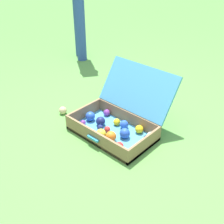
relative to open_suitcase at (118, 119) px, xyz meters
name	(u,v)px	position (x,y,z in m)	size (l,w,h in m)	color
ground_plane	(120,137)	(0.07, -0.06, -0.11)	(16.00, 16.00, 0.00)	#569342
open_suitcase	(118,119)	(0.00, 0.00, 0.00)	(0.66, 0.65, 0.47)	#4799C6
stray_ball_on_grass	(63,110)	(-0.54, -0.14, -0.07)	(0.07, 0.07, 0.07)	#D1B784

